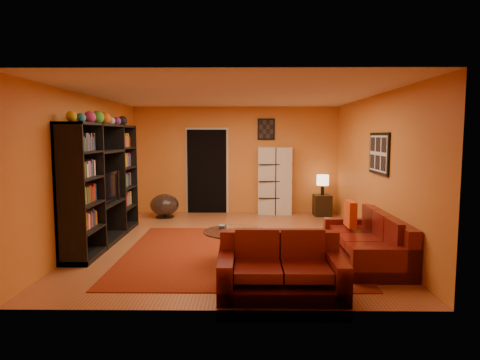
{
  "coord_description": "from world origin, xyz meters",
  "views": [
    {
      "loc": [
        0.23,
        -7.49,
        1.91
      ],
      "look_at": [
        0.14,
        0.1,
        1.11
      ],
      "focal_mm": 32.0,
      "sensor_mm": 36.0,
      "label": 1
    }
  ],
  "objects_px": {
    "bowl_chair": "(164,205)",
    "table_lamp": "(323,181)",
    "entertainment_unit": "(104,184)",
    "storage_cabinet": "(275,181)",
    "sofa": "(370,242)",
    "coffee_table": "(235,234)",
    "loveseat": "(281,269)",
    "side_table": "(322,205)",
    "tv": "(105,187)"
  },
  "relations": [
    {
      "from": "bowl_chair",
      "to": "table_lamp",
      "type": "bearing_deg",
      "value": 4.17
    },
    {
      "from": "entertainment_unit",
      "to": "storage_cabinet",
      "type": "height_order",
      "value": "entertainment_unit"
    },
    {
      "from": "sofa",
      "to": "table_lamp",
      "type": "relative_size",
      "value": 4.5
    },
    {
      "from": "storage_cabinet",
      "to": "sofa",
      "type": "bearing_deg",
      "value": -68.0
    },
    {
      "from": "coffee_table",
      "to": "bowl_chair",
      "type": "bearing_deg",
      "value": 115.97
    },
    {
      "from": "coffee_table",
      "to": "storage_cabinet",
      "type": "height_order",
      "value": "storage_cabinet"
    },
    {
      "from": "loveseat",
      "to": "sofa",
      "type": "bearing_deg",
      "value": -48.09
    },
    {
      "from": "entertainment_unit",
      "to": "side_table",
      "type": "distance_m",
      "value": 5.11
    },
    {
      "from": "bowl_chair",
      "to": "side_table",
      "type": "height_order",
      "value": "bowl_chair"
    },
    {
      "from": "entertainment_unit",
      "to": "coffee_table",
      "type": "xyz_separation_m",
      "value": [
        2.36,
        -1.25,
        -0.62
      ]
    },
    {
      "from": "side_table",
      "to": "table_lamp",
      "type": "distance_m",
      "value": 0.58
    },
    {
      "from": "tv",
      "to": "coffee_table",
      "type": "distance_m",
      "value": 2.66
    },
    {
      "from": "loveseat",
      "to": "bowl_chair",
      "type": "height_order",
      "value": "loveseat"
    },
    {
      "from": "sofa",
      "to": "bowl_chair",
      "type": "xyz_separation_m",
      "value": [
        -3.77,
        3.41,
        0.0
      ]
    },
    {
      "from": "entertainment_unit",
      "to": "tv",
      "type": "relative_size",
      "value": 3.19
    },
    {
      "from": "storage_cabinet",
      "to": "entertainment_unit",
      "type": "bearing_deg",
      "value": -133.83
    },
    {
      "from": "loveseat",
      "to": "table_lamp",
      "type": "bearing_deg",
      "value": -15.48
    },
    {
      "from": "entertainment_unit",
      "to": "side_table",
      "type": "height_order",
      "value": "entertainment_unit"
    },
    {
      "from": "coffee_table",
      "to": "entertainment_unit",
      "type": "bearing_deg",
      "value": 152.21
    },
    {
      "from": "storage_cabinet",
      "to": "coffee_table",
      "type": "bearing_deg",
      "value": -96.87
    },
    {
      "from": "sofa",
      "to": "storage_cabinet",
      "type": "xyz_separation_m",
      "value": [
        -1.17,
        3.91,
        0.52
      ]
    },
    {
      "from": "loveseat",
      "to": "storage_cabinet",
      "type": "bearing_deg",
      "value": -3.01
    },
    {
      "from": "entertainment_unit",
      "to": "sofa",
      "type": "relative_size",
      "value": 1.41
    },
    {
      "from": "tv",
      "to": "table_lamp",
      "type": "bearing_deg",
      "value": -58.55
    },
    {
      "from": "sofa",
      "to": "side_table",
      "type": "relative_size",
      "value": 4.26
    },
    {
      "from": "side_table",
      "to": "entertainment_unit",
      "type": "bearing_deg",
      "value": -149.45
    },
    {
      "from": "tv",
      "to": "storage_cabinet",
      "type": "distance_m",
      "value": 4.29
    },
    {
      "from": "entertainment_unit",
      "to": "loveseat",
      "type": "distance_m",
      "value": 3.88
    },
    {
      "from": "tv",
      "to": "side_table",
      "type": "relative_size",
      "value": 1.88
    },
    {
      "from": "side_table",
      "to": "storage_cabinet",
      "type": "bearing_deg",
      "value": 168.05
    },
    {
      "from": "table_lamp",
      "to": "side_table",
      "type": "bearing_deg",
      "value": 90.0
    },
    {
      "from": "tv",
      "to": "bowl_chair",
      "type": "relative_size",
      "value": 1.42
    },
    {
      "from": "coffee_table",
      "to": "side_table",
      "type": "bearing_deg",
      "value": 62.52
    },
    {
      "from": "coffee_table",
      "to": "side_table",
      "type": "height_order",
      "value": "side_table"
    },
    {
      "from": "entertainment_unit",
      "to": "tv",
      "type": "xyz_separation_m",
      "value": [
        0.05,
        -0.06,
        -0.06
      ]
    },
    {
      "from": "storage_cabinet",
      "to": "side_table",
      "type": "distance_m",
      "value": 1.26
    },
    {
      "from": "sofa",
      "to": "storage_cabinet",
      "type": "height_order",
      "value": "storage_cabinet"
    },
    {
      "from": "bowl_chair",
      "to": "table_lamp",
      "type": "relative_size",
      "value": 1.4
    },
    {
      "from": "entertainment_unit",
      "to": "side_table",
      "type": "xyz_separation_m",
      "value": [
        4.35,
        2.57,
        -0.8
      ]
    },
    {
      "from": "sofa",
      "to": "loveseat",
      "type": "height_order",
      "value": "same"
    },
    {
      "from": "side_table",
      "to": "table_lamp",
      "type": "bearing_deg",
      "value": -90.0
    },
    {
      "from": "loveseat",
      "to": "storage_cabinet",
      "type": "distance_m",
      "value": 5.25
    },
    {
      "from": "loveseat",
      "to": "side_table",
      "type": "relative_size",
      "value": 3.01
    },
    {
      "from": "bowl_chair",
      "to": "tv",
      "type": "bearing_deg",
      "value": -104.03
    },
    {
      "from": "tv",
      "to": "sofa",
      "type": "relative_size",
      "value": 0.44
    },
    {
      "from": "loveseat",
      "to": "entertainment_unit",
      "type": "bearing_deg",
      "value": 50.86
    },
    {
      "from": "sofa",
      "to": "storage_cabinet",
      "type": "distance_m",
      "value": 4.12
    },
    {
      "from": "sofa",
      "to": "bowl_chair",
      "type": "distance_m",
      "value": 5.08
    },
    {
      "from": "coffee_table",
      "to": "table_lamp",
      "type": "xyz_separation_m",
      "value": [
        1.98,
        3.81,
        0.4
      ]
    },
    {
      "from": "coffee_table",
      "to": "bowl_chair",
      "type": "xyz_separation_m",
      "value": [
        -1.73,
        3.54,
        -0.14
      ]
    }
  ]
}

